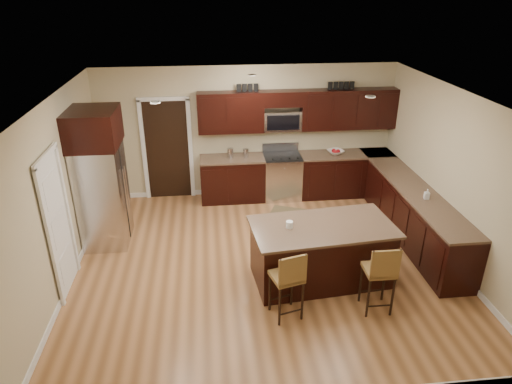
{
  "coord_description": "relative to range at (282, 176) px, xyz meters",
  "views": [
    {
      "loc": [
        -0.81,
        -6.2,
        4.17
      ],
      "look_at": [
        -0.09,
        0.4,
        1.09
      ],
      "focal_mm": 32.0,
      "sensor_mm": 36.0,
      "label": 1
    }
  ],
  "objects": [
    {
      "name": "floor",
      "position": [
        -0.68,
        -2.45,
        -0.47
      ],
      "size": [
        6.0,
        6.0,
        0.0
      ],
      "primitive_type": "plane",
      "color": "#A46E41",
      "rests_on": "ground"
    },
    {
      "name": "ceiling",
      "position": [
        -0.68,
        -2.45,
        2.23
      ],
      "size": [
        6.0,
        6.0,
        0.0
      ],
      "primitive_type": "plane",
      "rotation": [
        3.14,
        0.0,
        0.0
      ],
      "color": "silver",
      "rests_on": "wall_back"
    },
    {
      "name": "wall_back",
      "position": [
        -0.68,
        0.3,
        0.88
      ],
      "size": [
        6.0,
        0.0,
        6.0
      ],
      "primitive_type": "plane",
      "rotation": [
        1.57,
        0.0,
        0.0
      ],
      "color": "#BCAF88",
      "rests_on": "floor"
    },
    {
      "name": "wall_left",
      "position": [
        -3.68,
        -2.45,
        0.88
      ],
      "size": [
        0.0,
        5.5,
        5.5
      ],
      "primitive_type": "plane",
      "rotation": [
        1.57,
        0.0,
        1.57
      ],
      "color": "#BCAF88",
      "rests_on": "floor"
    },
    {
      "name": "wall_right",
      "position": [
        2.32,
        -2.45,
        0.88
      ],
      "size": [
        0.0,
        5.5,
        5.5
      ],
      "primitive_type": "plane",
      "rotation": [
        1.57,
        0.0,
        -1.57
      ],
      "color": "#BCAF88",
      "rests_on": "floor"
    },
    {
      "name": "base_cabinets",
      "position": [
        1.22,
        -1.01,
        -0.01
      ],
      "size": [
        4.02,
        3.96,
        0.92
      ],
      "color": "black",
      "rests_on": "floor"
    },
    {
      "name": "upper_cabinets",
      "position": [
        0.36,
        0.13,
        1.37
      ],
      "size": [
        4.0,
        0.33,
        0.8
      ],
      "color": "black",
      "rests_on": "wall_back"
    },
    {
      "name": "range",
      "position": [
        0.0,
        0.0,
        0.0
      ],
      "size": [
        0.76,
        0.64,
        1.11
      ],
      "color": "silver",
      "rests_on": "floor"
    },
    {
      "name": "microwave",
      "position": [
        0.0,
        0.15,
        1.15
      ],
      "size": [
        0.76,
        0.31,
        0.4
      ],
      "primitive_type": "cube",
      "color": "silver",
      "rests_on": "upper_cabinets"
    },
    {
      "name": "doorway",
      "position": [
        -2.33,
        0.28,
        0.56
      ],
      "size": [
        0.85,
        0.03,
        2.06
      ],
      "primitive_type": "cube",
      "color": "black",
      "rests_on": "floor"
    },
    {
      "name": "pantry_door",
      "position": [
        -3.66,
        -2.75,
        0.55
      ],
      "size": [
        0.03,
        0.8,
        2.04
      ],
      "primitive_type": "cube",
      "color": "white",
      "rests_on": "floor"
    },
    {
      "name": "letter_decor",
      "position": [
        0.22,
        0.13,
        1.82
      ],
      "size": [
        2.2,
        0.03,
        0.15
      ],
      "primitive_type": null,
      "color": "black",
      "rests_on": "upper_cabinets"
    },
    {
      "name": "island",
      "position": [
        0.12,
        -2.96,
        -0.04
      ],
      "size": [
        2.17,
        1.28,
        0.92
      ],
      "rotation": [
        0.0,
        0.0,
        0.09
      ],
      "color": "black",
      "rests_on": "floor"
    },
    {
      "name": "stool_left",
      "position": [
        -0.53,
        -3.8,
        0.17
      ],
      "size": [
        0.47,
        0.47,
        1.03
      ],
      "rotation": [
        0.0,
        0.0,
        0.26
      ],
      "color": "olive",
      "rests_on": "floor"
    },
    {
      "name": "stool_right",
      "position": [
        0.71,
        -3.81,
        0.18
      ],
      "size": [
        0.4,
        0.4,
        1.05
      ],
      "rotation": [
        0.0,
        0.0,
        -0.01
      ],
      "color": "olive",
      "rests_on": "floor"
    },
    {
      "name": "refrigerator",
      "position": [
        -3.3,
        -1.45,
        0.74
      ],
      "size": [
        0.79,
        0.94,
        2.35
      ],
      "color": "silver",
      "rests_on": "floor"
    },
    {
      "name": "floor_mat",
      "position": [
        0.09,
        -0.86,
        -0.47
      ],
      "size": [
        1.06,
        0.9,
        0.01
      ],
      "primitive_type": "cube",
      "rotation": [
        0.0,
        0.0,
        -0.4
      ],
      "color": "brown",
      "rests_on": "floor"
    },
    {
      "name": "fruit_bowl",
      "position": [
        1.11,
        -0.0,
        0.49
      ],
      "size": [
        0.42,
        0.42,
        0.08
      ],
      "primitive_type": "imported",
      "rotation": [
        0.0,
        0.0,
        0.37
      ],
      "color": "silver",
      "rests_on": "base_cabinets"
    },
    {
      "name": "soap_bottle",
      "position": [
        2.02,
        -2.26,
        0.53
      ],
      "size": [
        0.09,
        0.09,
        0.17
      ],
      "primitive_type": "imported",
      "rotation": [
        0.0,
        0.0,
        -0.18
      ],
      "color": "#B2B2B2",
      "rests_on": "base_cabinets"
    },
    {
      "name": "canister_tall",
      "position": [
        -1.06,
        -0.0,
        0.55
      ],
      "size": [
        0.12,
        0.12,
        0.2
      ],
      "primitive_type": "cylinder",
      "color": "silver",
      "rests_on": "base_cabinets"
    },
    {
      "name": "canister_short",
      "position": [
        -0.75,
        -0.0,
        0.54
      ],
      "size": [
        0.11,
        0.11,
        0.18
      ],
      "primitive_type": "cylinder",
      "color": "silver",
      "rests_on": "base_cabinets"
    },
    {
      "name": "island_jar",
      "position": [
        -0.38,
        -2.96,
        0.5
      ],
      "size": [
        0.1,
        0.1,
        0.1
      ],
      "primitive_type": "cylinder",
      "color": "white",
      "rests_on": "island"
    }
  ]
}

